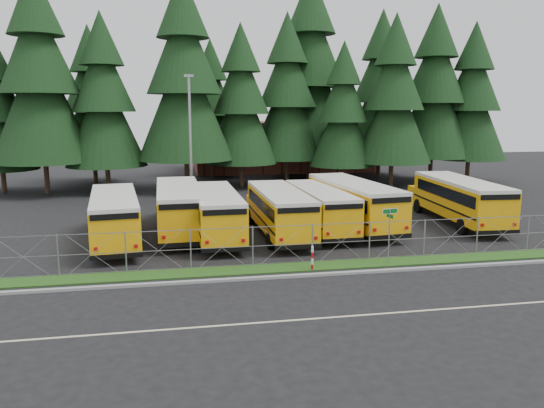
{
  "coord_description": "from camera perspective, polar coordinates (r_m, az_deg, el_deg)",
  "views": [
    {
      "loc": [
        -7.68,
        -25.8,
        7.59
      ],
      "look_at": [
        -2.11,
        4.0,
        2.15
      ],
      "focal_mm": 35.0,
      "sensor_mm": 36.0,
      "label": 1
    }
  ],
  "objects": [
    {
      "name": "bus_4",
      "position": [
        32.14,
        0.7,
        -0.9
      ],
      "size": [
        2.71,
        10.84,
        2.83
      ],
      "primitive_type": null,
      "rotation": [
        0.0,
        0.0,
        0.02
      ],
      "color": "#FFB208",
      "rests_on": "ground"
    },
    {
      "name": "conifer_13",
      "position": [
        61.68,
        11.62,
        11.48
      ],
      "size": [
        8.33,
        8.33,
        18.42
      ],
      "primitive_type": null,
      "color": "black",
      "rests_on": "ground"
    },
    {
      "name": "striped_bollard",
      "position": [
        25.38,
        4.36,
        -5.84
      ],
      "size": [
        0.11,
        0.11,
        1.2
      ],
      "primitive_type": "cylinder",
      "color": "#B20C0C",
      "rests_on": "ground"
    },
    {
      "name": "ground",
      "position": [
        27.97,
        5.79,
        -5.63
      ],
      "size": [
        120.0,
        120.0,
        0.0
      ],
      "primitive_type": "plane",
      "color": "black",
      "rests_on": "ground"
    },
    {
      "name": "bus_5",
      "position": [
        33.55,
        4.98,
        -0.56
      ],
      "size": [
        2.72,
        10.46,
        2.73
      ],
      "primitive_type": null,
      "rotation": [
        0.0,
        0.0,
        0.03
      ],
      "color": "#FFB208",
      "rests_on": "ground"
    },
    {
      "name": "road_lane_line",
      "position": [
        20.82,
        12.11,
        -11.43
      ],
      "size": [
        50.0,
        0.12,
        0.01
      ],
      "primitive_type": "cube",
      "color": "beige",
      "rests_on": "ground"
    },
    {
      "name": "bus_6",
      "position": [
        34.74,
        8.5,
        -0.02
      ],
      "size": [
        3.81,
        11.73,
        3.02
      ],
      "primitive_type": null,
      "rotation": [
        0.0,
        0.0,
        0.1
      ],
      "color": "#FFB208",
      "rests_on": "ground"
    },
    {
      "name": "conifer_1",
      "position": [
        52.01,
        -23.72,
        11.84
      ],
      "size": [
        8.92,
        8.92,
        19.73
      ],
      "primitive_type": null,
      "color": "black",
      "rests_on": "ground"
    },
    {
      "name": "conifer_7",
      "position": [
        53.29,
        12.96,
        10.67
      ],
      "size": [
        7.5,
        7.5,
        16.58
      ],
      "primitive_type": null,
      "color": "black",
      "rests_on": "ground"
    },
    {
      "name": "light_standard",
      "position": [
        41.19,
        -8.77,
        7.15
      ],
      "size": [
        0.7,
        0.35,
        10.14
      ],
      "color": "#909298",
      "rests_on": "ground"
    },
    {
      "name": "bus_3",
      "position": [
        31.78,
        -6.1,
        -1.09
      ],
      "size": [
        2.75,
        10.84,
        2.83
      ],
      "primitive_type": null,
      "rotation": [
        0.0,
        0.0,
        0.02
      ],
      "color": "#FFB208",
      "rests_on": "ground"
    },
    {
      "name": "chainlink_fence",
      "position": [
        26.78,
        6.43,
        -4.14
      ],
      "size": [
        44.0,
        0.1,
        2.0
      ],
      "primitive_type": null,
      "color": "#909298",
      "rests_on": "ground"
    },
    {
      "name": "bus_1",
      "position": [
        31.63,
        -16.57,
        -1.48
      ],
      "size": [
        3.75,
        11.13,
        2.86
      ],
      "primitive_type": null,
      "rotation": [
        0.0,
        0.0,
        0.11
      ],
      "color": "#FFB208",
      "rests_on": "ground"
    },
    {
      "name": "conifer_9",
      "position": [
        59.39,
        20.69,
        10.12
      ],
      "size": [
        7.41,
        7.41,
        16.39
      ],
      "primitive_type": null,
      "color": "black",
      "rests_on": "ground"
    },
    {
      "name": "conifer_12",
      "position": [
        58.37,
        4.11,
        13.42
      ],
      "size": [
        9.88,
        9.88,
        21.84
      ],
      "primitive_type": null,
      "color": "black",
      "rests_on": "ground"
    },
    {
      "name": "conifer_5",
      "position": [
        55.07,
        1.63,
        11.22
      ],
      "size": [
        7.78,
        7.78,
        17.2
      ],
      "primitive_type": null,
      "color": "black",
      "rests_on": "ground"
    },
    {
      "name": "conifer_11",
      "position": [
        60.19,
        -6.56,
        10.13
      ],
      "size": [
        6.88,
        6.88,
        15.22
      ],
      "primitive_type": null,
      "color": "black",
      "rests_on": "ground"
    },
    {
      "name": "bus_2",
      "position": [
        33.19,
        -10.0,
        -0.58
      ],
      "size": [
        2.94,
        11.41,
        2.97
      ],
      "primitive_type": null,
      "rotation": [
        0.0,
        0.0,
        0.02
      ],
      "color": "#FFB208",
      "rests_on": "ground"
    },
    {
      "name": "curb",
      "position": [
        25.12,
        7.8,
        -7.37
      ],
      "size": [
        50.0,
        0.25,
        0.12
      ],
      "primitive_type": "cube",
      "color": "gray",
      "rests_on": "ground"
    },
    {
      "name": "brick_building",
      "position": [
        67.36,
        1.17,
        6.27
      ],
      "size": [
        22.0,
        10.0,
        6.0
      ],
      "primitive_type": "cube",
      "color": "brown",
      "rests_on": "ground"
    },
    {
      "name": "grass_verge",
      "position": [
        26.4,
        6.84,
        -6.54
      ],
      "size": [
        50.0,
        1.4,
        0.06
      ],
      "primitive_type": "cube",
      "color": "#1D4413",
      "rests_on": "ground"
    },
    {
      "name": "bus_east",
      "position": [
        37.7,
        19.31,
        0.31
      ],
      "size": [
        3.54,
        11.64,
        3.01
      ],
      "primitive_type": null,
      "rotation": [
        0.0,
        0.0,
        -0.07
      ],
      "color": "#FFB208",
      "rests_on": "ground"
    },
    {
      "name": "conifer_6",
      "position": [
        52.6,
        7.64,
        9.47
      ],
      "size": [
        6.36,
        6.36,
        14.05
      ],
      "primitive_type": null,
      "color": "black",
      "rests_on": "ground"
    },
    {
      "name": "conifer_3",
      "position": [
        50.63,
        -9.42,
        12.66
      ],
      "size": [
        8.95,
        8.95,
        19.8
      ],
      "primitive_type": null,
      "color": "black",
      "rests_on": "ground"
    },
    {
      "name": "street_sign",
      "position": [
        26.61,
        12.53,
        -2.12
      ],
      "size": [
        0.83,
        0.55,
        2.81
      ],
      "color": "#909298",
      "rests_on": "ground"
    },
    {
      "name": "conifer_2",
      "position": [
        51.27,
        -17.63,
        10.32
      ],
      "size": [
        7.36,
        7.36,
        16.27
      ],
      "primitive_type": null,
      "color": "black",
      "rests_on": "ground"
    },
    {
      "name": "conifer_10",
      "position": [
        58.17,
        -18.85,
        10.05
      ],
      "size": [
        7.24,
        7.24,
        16.01
      ],
      "primitive_type": null,
      "color": "black",
      "rests_on": "ground"
    },
    {
      "name": "conifer_8",
      "position": [
        58.07,
        17.05,
        11.18
      ],
      "size": [
        8.19,
        8.19,
        18.11
      ],
      "primitive_type": null,
      "color": "black",
      "rests_on": "ground"
    },
    {
      "name": "conifer_4",
      "position": [
        52.4,
        -3.34,
        10.48
      ],
      "size": [
        7.13,
        7.13,
        15.77
      ],
      "primitive_type": null,
      "color": "black",
      "rests_on": "ground"
    }
  ]
}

